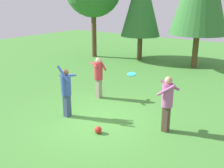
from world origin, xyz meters
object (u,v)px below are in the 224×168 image
(tree_left, at_px, (141,0))
(person_thrower, at_px, (66,89))
(person_catcher, at_px, (167,99))
(person_bystander, at_px, (98,74))
(ball_red, at_px, (98,130))
(frisbee, at_px, (131,74))

(tree_left, bearing_deg, person_thrower, -73.95)
(person_catcher, xyz_separation_m, tree_left, (-5.99, 8.47, 2.81))
(person_bystander, bearing_deg, person_catcher, 11.09)
(person_catcher, bearing_deg, ball_red, 31.71)
(frisbee, xyz_separation_m, ball_red, (-0.42, -1.18, -1.58))
(person_catcher, relative_size, tree_left, 0.29)
(person_catcher, distance_m, person_bystander, 3.69)
(person_bystander, bearing_deg, tree_left, 135.96)
(frisbee, distance_m, ball_red, 2.01)
(person_bystander, bearing_deg, person_thrower, -54.63)
(person_bystander, height_order, tree_left, tree_left)
(frisbee, height_order, ball_red, frisbee)
(tree_left, bearing_deg, person_catcher, -54.73)
(frisbee, bearing_deg, person_catcher, 8.96)
(ball_red, distance_m, tree_left, 11.41)
(person_thrower, height_order, frisbee, person_thrower)
(person_thrower, relative_size, tree_left, 0.30)
(person_bystander, bearing_deg, ball_red, -23.57)
(person_thrower, relative_size, frisbee, 5.80)
(person_thrower, xyz_separation_m, ball_red, (1.66, -0.33, -0.91))
(person_catcher, xyz_separation_m, ball_red, (-1.59, -1.37, -0.94))
(person_catcher, height_order, tree_left, tree_left)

